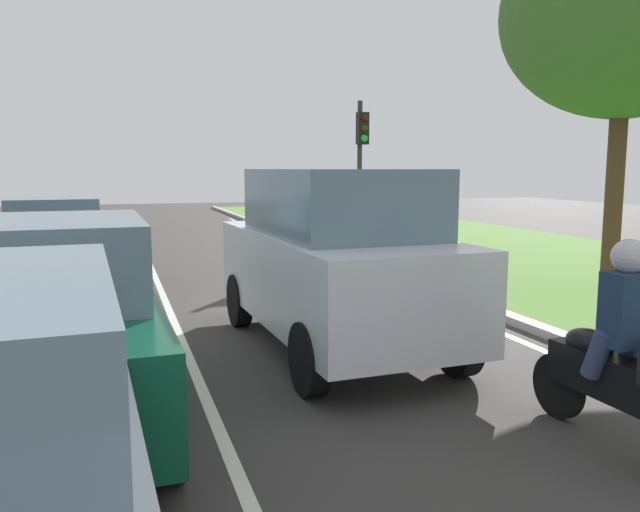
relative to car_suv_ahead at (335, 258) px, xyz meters
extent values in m
plane|color=#383533|center=(-1.13, 5.38, -1.17)|extent=(60.00, 60.00, 0.00)
cube|color=silver|center=(-1.83, 5.38, -1.16)|extent=(0.12, 32.00, 0.01)
cube|color=silver|center=(2.47, 5.38, -1.16)|extent=(0.12, 32.00, 0.01)
cube|color=#548433|center=(7.37, 5.38, -1.14)|extent=(9.00, 48.00, 0.06)
cube|color=#9E9B93|center=(2.97, 5.38, -1.11)|extent=(0.24, 48.00, 0.12)
cube|color=silver|center=(0.00, 0.04, -0.24)|extent=(2.07, 4.57, 1.10)
cube|color=slate|center=(0.00, -0.11, 0.71)|extent=(1.80, 2.76, 0.80)
cylinder|color=black|center=(-0.93, 1.54, -0.79)|extent=(0.25, 0.77, 0.76)
cylinder|color=black|center=(0.81, 1.60, -0.79)|extent=(0.25, 0.77, 0.76)
cylinder|color=black|center=(-0.82, -1.52, -0.79)|extent=(0.25, 0.77, 0.76)
cylinder|color=black|center=(0.93, -1.45, -0.79)|extent=(0.25, 0.77, 0.76)
cube|color=#0C472D|center=(-3.19, -1.46, -0.43)|extent=(1.86, 4.34, 0.84)
cube|color=slate|center=(-3.18, -1.56, 0.34)|extent=(1.61, 2.14, 0.70)
cylinder|color=black|center=(-2.41, 0.02, -0.85)|extent=(0.24, 0.65, 0.64)
cylinder|color=black|center=(-2.34, -2.90, -0.85)|extent=(0.24, 0.65, 0.64)
cube|color=black|center=(-3.62, 4.99, -0.47)|extent=(1.77, 3.75, 0.80)
cube|color=slate|center=(-3.61, 4.74, 0.27)|extent=(1.54, 1.95, 0.68)
cylinder|color=black|center=(-4.42, 6.22, -0.87)|extent=(0.24, 0.61, 0.60)
cylinder|color=black|center=(-2.91, 6.27, -0.87)|extent=(0.24, 0.61, 0.60)
cylinder|color=black|center=(-4.33, 3.71, -0.87)|extent=(0.24, 0.61, 0.60)
cylinder|color=black|center=(-2.83, 3.76, -0.87)|extent=(0.24, 0.61, 0.60)
cylinder|color=black|center=(-2.70, -3.09, -0.85)|extent=(0.24, 0.65, 0.64)
cube|color=black|center=(1.22, -3.48, -0.59)|extent=(0.31, 1.41, 0.36)
ellipsoid|color=black|center=(1.21, -3.13, -0.37)|extent=(0.29, 0.51, 0.24)
cylinder|color=black|center=(1.20, -2.79, -0.87)|extent=(0.11, 0.60, 0.60)
cube|color=#192D47|center=(1.22, -3.53, 0.01)|extent=(0.41, 0.27, 0.60)
sphere|color=#B2B2B7|center=(1.22, -3.50, 0.43)|extent=(0.28, 0.28, 0.28)
cylinder|color=navy|center=(1.05, -3.42, -0.37)|extent=(0.17, 0.30, 0.45)
cylinder|color=navy|center=(1.39, -3.41, -0.37)|extent=(0.17, 0.30, 0.45)
cylinder|color=#2D2D2D|center=(4.21, 9.72, 0.94)|extent=(0.14, 0.14, 4.20)
cube|color=black|center=(4.21, 9.52, 2.25)|extent=(0.32, 0.24, 0.90)
sphere|color=#3F0F0F|center=(4.21, 9.39, 2.53)|extent=(0.20, 0.20, 0.20)
sphere|color=#382B0C|center=(4.21, 9.39, 2.25)|extent=(0.20, 0.20, 0.20)
sphere|color=green|center=(4.21, 9.39, 1.97)|extent=(0.20, 0.20, 0.20)
cylinder|color=#4C331E|center=(6.10, 1.90, 0.53)|extent=(0.32, 0.32, 3.39)
ellipsoid|color=#3D6B28|center=(6.10, 1.90, 3.85)|extent=(4.34, 4.34, 3.69)
camera|label=1|loc=(-2.65, -7.42, 1.12)|focal=35.47mm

